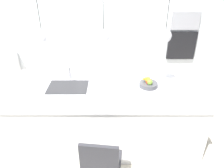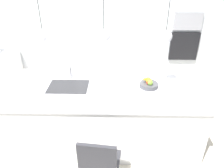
% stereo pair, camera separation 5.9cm
% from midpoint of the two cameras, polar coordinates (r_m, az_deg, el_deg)
% --- Properties ---
extents(floor, '(6.60, 6.60, 0.00)m').
position_cam_midpoint_polar(floor, '(3.65, -2.09, -13.87)').
color(floor, beige).
rests_on(floor, ground).
extents(back_wall, '(6.00, 0.10, 2.60)m').
position_cam_midpoint_polar(back_wall, '(4.47, -1.68, 13.78)').
color(back_wall, white).
rests_on(back_wall, ground).
extents(kitchen_island, '(2.76, 1.11, 0.95)m').
position_cam_midpoint_polar(kitchen_island, '(3.34, -2.24, -7.87)').
color(kitchen_island, white).
rests_on(kitchen_island, ground).
extents(sink_basin, '(0.56, 0.40, 0.02)m').
position_cam_midpoint_polar(sink_basin, '(3.14, -11.86, -0.86)').
color(sink_basin, '#2D2D30').
rests_on(sink_basin, kitchen_island).
extents(faucet, '(0.02, 0.17, 0.22)m').
position_cam_midpoint_polar(faucet, '(3.26, -11.45, 3.27)').
color(faucet, silver).
rests_on(faucet, kitchen_island).
extents(fruit_bowl, '(0.26, 0.26, 0.15)m').
position_cam_midpoint_polar(fruit_bowl, '(3.10, 8.99, 0.14)').
color(fruit_bowl, '#4C4C51').
rests_on(fruit_bowl, kitchen_island).
extents(microwave, '(0.54, 0.08, 0.34)m').
position_cam_midpoint_polar(microwave, '(4.56, 18.26, 15.43)').
color(microwave, '#9E9EA3').
rests_on(microwave, back_wall).
extents(oven, '(0.56, 0.08, 0.56)m').
position_cam_midpoint_polar(oven, '(4.70, 17.31, 9.53)').
color(oven, black).
rests_on(oven, back_wall).
extents(chair_near, '(0.47, 0.46, 0.91)m').
position_cam_midpoint_polar(chair_near, '(2.61, -3.44, -20.14)').
color(chair_near, '#333338').
rests_on(chair_near, ground).
extents(pendant_light_left, '(0.16, 0.16, 0.76)m').
position_cam_midpoint_polar(pendant_light_left, '(2.92, -18.21, 11.84)').
color(pendant_light_left, silver).
extents(pendant_light_center, '(0.16, 0.16, 0.76)m').
position_cam_midpoint_polar(pendant_light_center, '(2.78, -2.73, 12.42)').
color(pendant_light_center, silver).
extents(pendant_light_right, '(0.16, 0.16, 0.76)m').
position_cam_midpoint_polar(pendant_light_right, '(2.85, 13.16, 12.11)').
color(pendant_light_right, silver).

